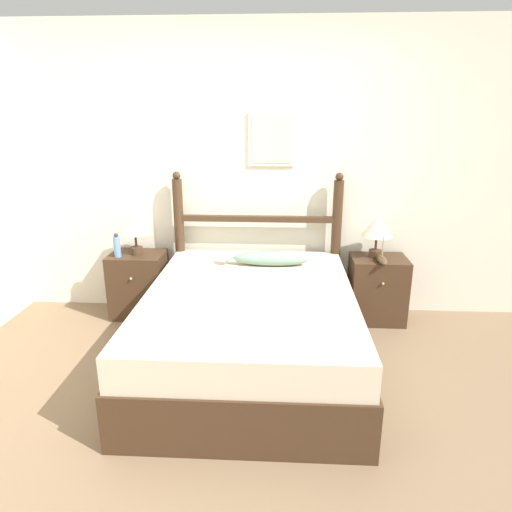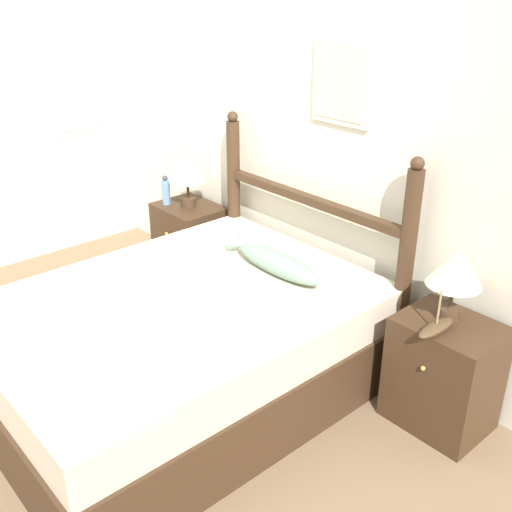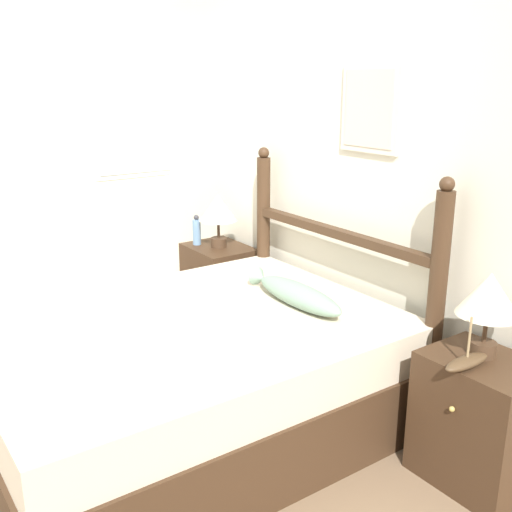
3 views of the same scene
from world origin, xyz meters
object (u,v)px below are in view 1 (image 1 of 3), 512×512
at_px(nightstand_right, 377,289).
at_px(fish_pillow, 268,258).
at_px(bed, 250,329).
at_px(nightstand_left, 139,284).
at_px(table_lamp_left, 135,225).
at_px(model_boat, 382,259).
at_px(bottle, 117,246).
at_px(table_lamp_right, 377,227).

height_order(nightstand_right, fish_pillow, fish_pillow).
bearing_deg(bed, nightstand_right, 37.66).
xyz_separation_m(nightstand_left, table_lamp_left, (0.00, 0.00, 0.56)).
bearing_deg(fish_pillow, table_lamp_left, 167.79).
bearing_deg(nightstand_left, model_boat, -3.22).
xyz_separation_m(table_lamp_left, bottle, (-0.14, -0.10, -0.17)).
xyz_separation_m(table_lamp_right, fish_pillow, (-0.93, -0.28, -0.21)).
bearing_deg(table_lamp_right, bottle, -176.89).
bearing_deg(bed, table_lamp_left, 142.23).
relative_size(table_lamp_left, bottle, 1.73).
distance_m(nightstand_left, nightstand_right, 2.16).
xyz_separation_m(nightstand_left, bottle, (-0.13, -0.10, 0.39)).
relative_size(table_lamp_right, bottle, 1.73).
bearing_deg(nightstand_right, fish_pillow, -165.09).
bearing_deg(model_boat, table_lamp_right, 100.87).
relative_size(nightstand_left, fish_pillow, 0.83).
xyz_separation_m(bed, nightstand_right, (1.08, 0.83, 0.00)).
xyz_separation_m(nightstand_right, fish_pillow, (-0.96, -0.26, 0.35)).
relative_size(bed, fish_pillow, 2.84).
bearing_deg(fish_pillow, nightstand_right, 14.91).
distance_m(nightstand_left, table_lamp_right, 2.19).
relative_size(bed, table_lamp_left, 5.34).
height_order(nightstand_left, nightstand_right, same).
distance_m(table_lamp_left, bottle, 0.24).
height_order(bed, bottle, bottle).
height_order(bed, nightstand_left, bed).
bearing_deg(model_boat, bed, -146.37).
xyz_separation_m(table_lamp_left, fish_pillow, (1.19, -0.26, -0.21)).
xyz_separation_m(bed, table_lamp_right, (1.04, 0.86, 0.56)).
bearing_deg(nightstand_left, bed, -37.66).
height_order(bed, table_lamp_right, table_lamp_right).
distance_m(table_lamp_left, model_boat, 2.16).
distance_m(nightstand_right, bottle, 2.33).
bearing_deg(bed, bottle, 148.77).
distance_m(bed, bottle, 1.47).
bearing_deg(table_lamp_left, nightstand_left, -176.30).
relative_size(table_lamp_right, fish_pillow, 0.53).
bearing_deg(fish_pillow, nightstand_left, 167.84).
relative_size(bed, nightstand_left, 3.42).
height_order(nightstand_right, table_lamp_left, table_lamp_left).
distance_m(nightstand_left, bottle, 0.43).
xyz_separation_m(nightstand_left, nightstand_right, (2.16, 0.00, 0.00)).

